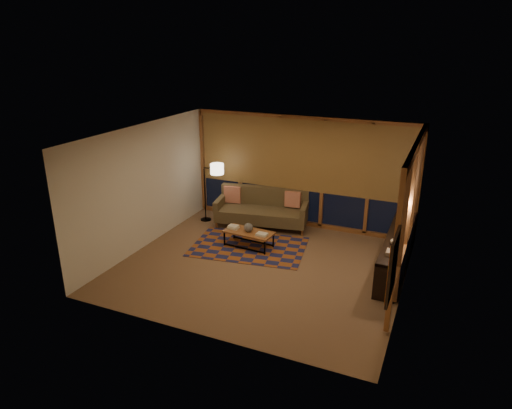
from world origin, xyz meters
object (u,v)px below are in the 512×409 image
at_px(sofa, 262,209).
at_px(coffee_table, 249,239).
at_px(bookshelf, 395,252).
at_px(floor_lamp, 205,192).

height_order(sofa, coffee_table, sofa).
xyz_separation_m(coffee_table, bookshelf, (3.10, 0.26, 0.16)).
bearing_deg(bookshelf, sofa, 163.90).
distance_m(coffee_table, floor_lamp, 2.04).
height_order(sofa, floor_lamp, floor_lamp).
bearing_deg(floor_lamp, bookshelf, -14.76).
bearing_deg(bookshelf, floor_lamp, 170.99).
bearing_deg(floor_lamp, sofa, 1.89).
bearing_deg(coffee_table, sofa, 103.57).
distance_m(floor_lamp, bookshelf, 4.85).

